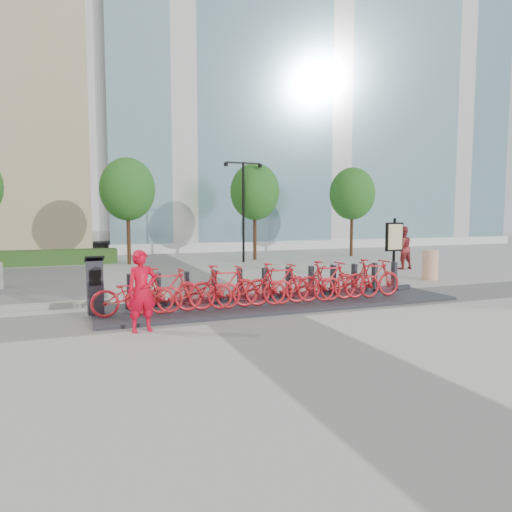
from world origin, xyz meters
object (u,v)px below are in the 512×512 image
object	(u,v)px
bike_0	(133,294)
pedestrian	(402,248)
kiosk	(95,286)
map_sign	(394,240)
worker_red	(142,291)
construction_barrel	(430,265)

from	to	relation	value
bike_0	pedestrian	xyz separation A→B (m)	(12.11, 5.73, 0.37)
kiosk	map_sign	size ratio (longest dim) A/B	0.61
kiosk	worker_red	size ratio (longest dim) A/B	0.82
bike_0	map_sign	bearing A→B (deg)	-73.16
worker_red	pedestrian	bearing A→B (deg)	19.19
bike_0	construction_barrel	bearing A→B (deg)	-76.42
bike_0	worker_red	size ratio (longest dim) A/B	1.11
bike_0	kiosk	bearing A→B (deg)	60.70
kiosk	map_sign	bearing A→B (deg)	8.92
kiosk	map_sign	world-z (taller)	map_sign
worker_red	construction_barrel	distance (m)	11.50
construction_barrel	map_sign	bearing A→B (deg)	171.22
map_sign	construction_barrel	bearing A→B (deg)	-13.11
worker_red	construction_barrel	xyz separation A→B (m)	(10.83, 3.86, -0.29)
worker_red	construction_barrel	world-z (taller)	worker_red
kiosk	worker_red	xyz separation A→B (m)	(0.85, -1.68, 0.10)
worker_red	pedestrian	world-z (taller)	pedestrian
worker_red	map_sign	xyz separation A→B (m)	(9.38, 4.08, 0.66)
bike_0	worker_red	world-z (taller)	worker_red
pedestrian	bike_0	bearing A→B (deg)	26.02
worker_red	pedestrian	xyz separation A→B (m)	(12.07, 6.95, 0.10)
bike_0	map_sign	world-z (taller)	map_sign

